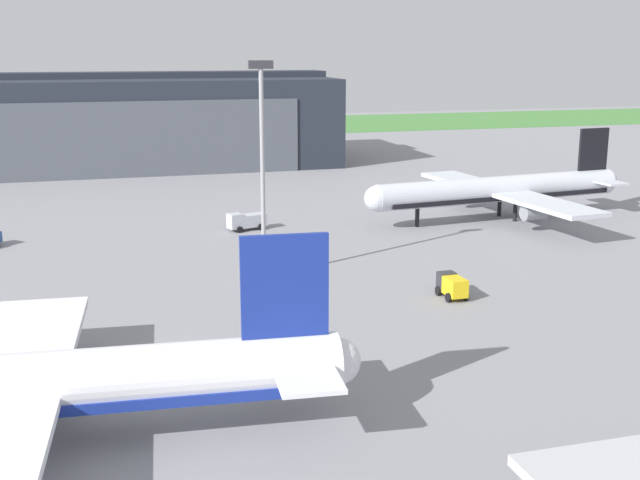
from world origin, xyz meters
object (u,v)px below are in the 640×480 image
object	(u,v)px
maintenance_hangar	(127,121)
apron_light_mast	(262,156)
stair_truck	(452,285)
airliner_far_right	(500,190)
baggage_tug	(246,221)

from	to	relation	value
maintenance_hangar	apron_light_mast	xyz separation A→B (m)	(9.13, -87.82, 3.87)
stair_truck	airliner_far_right	bearing A→B (deg)	55.17
baggage_tug	maintenance_hangar	bearing A→B (deg)	99.91
maintenance_hangar	apron_light_mast	world-z (taller)	apron_light_mast
maintenance_hangar	baggage_tug	xyz separation A→B (m)	(11.48, -65.74, -7.47)
baggage_tug	stair_truck	size ratio (longest dim) A/B	1.45
airliner_far_right	stair_truck	distance (m)	37.48
baggage_tug	stair_truck	bearing A→B (deg)	-68.54
airliner_far_right	apron_light_mast	size ratio (longest dim) A/B	1.83
baggage_tug	stair_truck	distance (m)	36.10
baggage_tug	stair_truck	xyz separation A→B (m)	(13.21, -33.60, -0.02)
stair_truck	apron_light_mast	distance (m)	22.44
apron_light_mast	baggage_tug	bearing A→B (deg)	83.92
baggage_tug	apron_light_mast	distance (m)	24.93
stair_truck	apron_light_mast	xyz separation A→B (m)	(-15.56, 11.52, 11.35)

